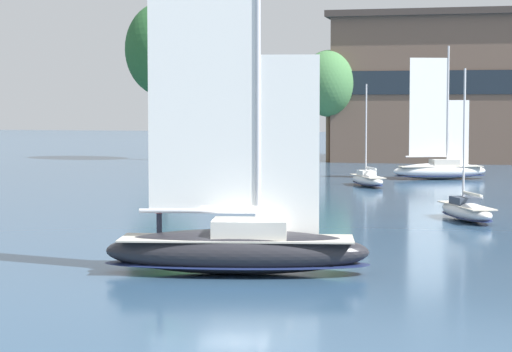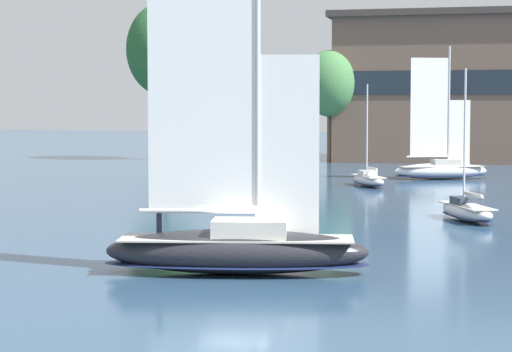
% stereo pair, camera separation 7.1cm
% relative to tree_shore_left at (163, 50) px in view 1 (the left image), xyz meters
% --- Properties ---
extents(ground_plane, '(400.00, 400.00, 0.00)m').
position_rel_tree_shore_left_xyz_m(ground_plane, '(27.31, -72.27, -12.43)').
color(ground_plane, '#2D4C6B').
extents(waterfront_building, '(29.83, 17.29, 16.32)m').
position_rel_tree_shore_left_xyz_m(waterfront_building, '(33.40, 7.38, -4.23)').
color(waterfront_building, brown).
rests_on(waterfront_building, ground).
extents(tree_shore_left, '(8.62, 8.62, 17.75)m').
position_rel_tree_shore_left_xyz_m(tree_shore_left, '(0.00, 0.00, 0.00)').
color(tree_shore_left, brown).
rests_on(tree_shore_left, ground).
extents(tree_shore_center, '(5.91, 5.91, 12.16)m').
position_rel_tree_shore_left_xyz_m(tree_shore_center, '(18.77, 0.06, -3.91)').
color(tree_shore_center, brown).
rests_on(tree_shore_center, ground).
extents(sailboat_main, '(10.05, 4.43, 13.35)m').
position_rel_tree_shore_left_xyz_m(sailboat_main, '(27.32, -72.27, -11.37)').
color(sailboat_main, '#232328').
rests_on(sailboat_main, ground).
extents(sailboat_moored_near_marina, '(3.84, 5.78, 7.78)m').
position_rel_tree_shore_left_xyz_m(sailboat_moored_near_marina, '(26.98, -31.41, -11.90)').
color(sailboat_moored_near_marina, silver).
rests_on(sailboat_moored_near_marina, ground).
extents(sailboat_moored_mid_channel, '(3.84, 6.06, 8.11)m').
position_rel_tree_shore_left_xyz_m(sailboat_moored_mid_channel, '(34.95, -52.97, -11.87)').
color(sailboat_moored_mid_channel, silver).
rests_on(sailboat_moored_mid_channel, ground).
extents(sailboat_moored_far_slip, '(8.33, 5.09, 11.09)m').
position_rel_tree_shore_left_xyz_m(sailboat_moored_far_slip, '(31.95, -22.65, -11.52)').
color(sailboat_moored_far_slip, silver).
rests_on(sailboat_moored_far_slip, ground).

